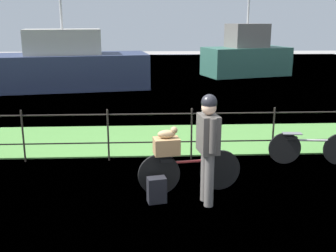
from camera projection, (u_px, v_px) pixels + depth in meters
name	position (u px, v px, depth m)	size (l,w,h in m)	color
ground_plane	(151.00, 202.00, 6.15)	(60.00, 60.00, 0.00)	#9E9993
grass_strip	(150.00, 139.00, 9.34)	(27.00, 2.40, 0.03)	#569342
harbor_water	(148.00, 84.00, 17.31)	(30.00, 30.00, 0.00)	#60849E
iron_fence	(150.00, 131.00, 7.88)	(18.04, 0.04, 1.04)	#28231E
bicycle_main	(189.00, 171.00, 6.45)	(1.67, 0.30, 0.67)	black
wooden_crate	(166.00, 146.00, 6.26)	(0.39, 0.28, 0.26)	#A87F51
terrier_dog	(168.00, 133.00, 6.21)	(0.32, 0.18, 0.18)	tan
cyclist_person	(208.00, 140.00, 5.88)	(0.32, 0.54, 1.68)	slate
backpack_on_paving	(157.00, 190.00, 6.12)	(0.28, 0.18, 0.40)	black
bicycle_parked	(311.00, 148.00, 7.72)	(1.65, 0.25, 0.61)	black
moored_boat_near	(65.00, 66.00, 16.05)	(6.85, 3.36, 3.94)	#2D3856
moored_boat_mid	(246.00, 56.00, 19.85)	(4.48, 3.04, 4.10)	#336656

